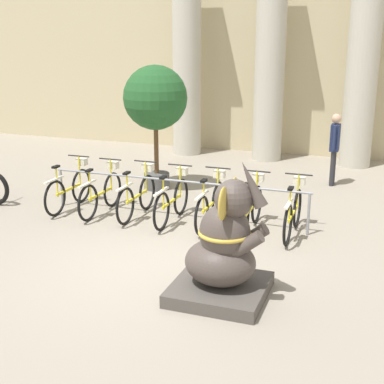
{
  "coord_description": "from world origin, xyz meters",
  "views": [
    {
      "loc": [
        3.04,
        -6.9,
        3.3
      ],
      "look_at": [
        0.34,
        0.53,
        1.0
      ],
      "focal_mm": 50.0,
      "sensor_mm": 36.0,
      "label": 1
    }
  ],
  "objects_px": {
    "bicycle_6": "(293,212)",
    "bicycle_3": "(172,200)",
    "potted_tree": "(155,101)",
    "bicycle_2": "(137,195)",
    "bicycle_5": "(251,208)",
    "elephant_statue": "(224,251)",
    "person_pedestrian": "(335,143)",
    "bicycle_4": "(211,204)",
    "bicycle_0": "(70,188)",
    "bicycle_1": "(101,192)"
  },
  "relations": [
    {
      "from": "bicycle_4",
      "to": "elephant_statue",
      "type": "distance_m",
      "value": 2.77
    },
    {
      "from": "bicycle_1",
      "to": "bicycle_3",
      "type": "xyz_separation_m",
      "value": [
        1.48,
        -0.0,
        0.0
      ]
    },
    {
      "from": "bicycle_2",
      "to": "person_pedestrian",
      "type": "relative_size",
      "value": 1.0
    },
    {
      "from": "bicycle_5",
      "to": "elephant_statue",
      "type": "bearing_deg",
      "value": -84.02
    },
    {
      "from": "person_pedestrian",
      "to": "potted_tree",
      "type": "height_order",
      "value": "potted_tree"
    },
    {
      "from": "bicycle_3",
      "to": "potted_tree",
      "type": "bearing_deg",
      "value": 120.75
    },
    {
      "from": "bicycle_4",
      "to": "bicycle_5",
      "type": "relative_size",
      "value": 1.0
    },
    {
      "from": "elephant_statue",
      "to": "potted_tree",
      "type": "xyz_separation_m",
      "value": [
        -2.92,
        4.51,
        1.33
      ]
    },
    {
      "from": "bicycle_0",
      "to": "elephant_statue",
      "type": "xyz_separation_m",
      "value": [
        3.96,
        -2.58,
        0.22
      ]
    },
    {
      "from": "bicycle_3",
      "to": "bicycle_6",
      "type": "height_order",
      "value": "same"
    },
    {
      "from": "bicycle_0",
      "to": "bicycle_1",
      "type": "distance_m",
      "value": 0.74
    },
    {
      "from": "bicycle_4",
      "to": "bicycle_1",
      "type": "bearing_deg",
      "value": -179.3
    },
    {
      "from": "bicycle_2",
      "to": "person_pedestrian",
      "type": "distance_m",
      "value": 4.87
    },
    {
      "from": "bicycle_1",
      "to": "person_pedestrian",
      "type": "xyz_separation_m",
      "value": [
        4.0,
        3.62,
        0.58
      ]
    },
    {
      "from": "bicycle_2",
      "to": "bicycle_6",
      "type": "xyz_separation_m",
      "value": [
        2.96,
        -0.01,
        0.0
      ]
    },
    {
      "from": "bicycle_3",
      "to": "bicycle_5",
      "type": "xyz_separation_m",
      "value": [
        1.48,
        0.02,
        0.0
      ]
    },
    {
      "from": "potted_tree",
      "to": "bicycle_3",
      "type": "bearing_deg",
      "value": -59.25
    },
    {
      "from": "elephant_statue",
      "to": "bicycle_5",
      "type": "bearing_deg",
      "value": 95.98
    },
    {
      "from": "bicycle_4",
      "to": "bicycle_5",
      "type": "bearing_deg",
      "value": -0.44
    },
    {
      "from": "bicycle_1",
      "to": "bicycle_6",
      "type": "distance_m",
      "value": 3.69
    },
    {
      "from": "bicycle_1",
      "to": "bicycle_3",
      "type": "height_order",
      "value": "same"
    },
    {
      "from": "person_pedestrian",
      "to": "bicycle_4",
      "type": "bearing_deg",
      "value": -116.38
    },
    {
      "from": "bicycle_2",
      "to": "bicycle_5",
      "type": "relative_size",
      "value": 1.0
    },
    {
      "from": "bicycle_2",
      "to": "bicycle_3",
      "type": "xyz_separation_m",
      "value": [
        0.74,
        -0.06,
        0.0
      ]
    },
    {
      "from": "bicycle_4",
      "to": "elephant_statue",
      "type": "relative_size",
      "value": 0.88
    },
    {
      "from": "bicycle_1",
      "to": "elephant_statue",
      "type": "distance_m",
      "value": 4.11
    },
    {
      "from": "bicycle_4",
      "to": "person_pedestrian",
      "type": "xyz_separation_m",
      "value": [
        1.78,
        3.59,
        0.58
      ]
    },
    {
      "from": "person_pedestrian",
      "to": "potted_tree",
      "type": "bearing_deg",
      "value": -155.78
    },
    {
      "from": "bicycle_2",
      "to": "bicycle_6",
      "type": "height_order",
      "value": "same"
    },
    {
      "from": "bicycle_5",
      "to": "bicycle_6",
      "type": "xyz_separation_m",
      "value": [
        0.74,
        0.03,
        0.0
      ]
    },
    {
      "from": "bicycle_3",
      "to": "bicycle_6",
      "type": "relative_size",
      "value": 1.0
    },
    {
      "from": "bicycle_5",
      "to": "potted_tree",
      "type": "xyz_separation_m",
      "value": [
        -2.65,
        1.94,
        1.55
      ]
    },
    {
      "from": "bicycle_3",
      "to": "elephant_statue",
      "type": "relative_size",
      "value": 0.88
    },
    {
      "from": "potted_tree",
      "to": "bicycle_5",
      "type": "bearing_deg",
      "value": -36.25
    },
    {
      "from": "bicycle_4",
      "to": "elephant_statue",
      "type": "xyz_separation_m",
      "value": [
        1.01,
        -2.57,
        0.22
      ]
    },
    {
      "from": "bicycle_3",
      "to": "bicycle_5",
      "type": "distance_m",
      "value": 1.48
    },
    {
      "from": "bicycle_0",
      "to": "bicycle_5",
      "type": "xyz_separation_m",
      "value": [
        3.69,
        -0.02,
        0.0
      ]
    },
    {
      "from": "bicycle_0",
      "to": "bicycle_2",
      "type": "xyz_separation_m",
      "value": [
        1.48,
        0.02,
        0.0
      ]
    },
    {
      "from": "bicycle_3",
      "to": "potted_tree",
      "type": "xyz_separation_m",
      "value": [
        -1.17,
        1.96,
        1.55
      ]
    },
    {
      "from": "bicycle_2",
      "to": "bicycle_3",
      "type": "relative_size",
      "value": 1.0
    },
    {
      "from": "bicycle_0",
      "to": "bicycle_4",
      "type": "relative_size",
      "value": 1.0
    },
    {
      "from": "bicycle_1",
      "to": "bicycle_3",
      "type": "distance_m",
      "value": 1.48
    },
    {
      "from": "potted_tree",
      "to": "person_pedestrian",
      "type": "bearing_deg",
      "value": 24.22
    },
    {
      "from": "bicycle_6",
      "to": "potted_tree",
      "type": "relative_size",
      "value": 0.6
    },
    {
      "from": "bicycle_0",
      "to": "bicycle_4",
      "type": "distance_m",
      "value": 2.96
    },
    {
      "from": "bicycle_5",
      "to": "bicycle_6",
      "type": "relative_size",
      "value": 1.0
    },
    {
      "from": "bicycle_6",
      "to": "bicycle_2",
      "type": "bearing_deg",
      "value": 179.85
    },
    {
      "from": "potted_tree",
      "to": "bicycle_2",
      "type": "bearing_deg",
      "value": -77.29
    },
    {
      "from": "elephant_statue",
      "to": "person_pedestrian",
      "type": "xyz_separation_m",
      "value": [
        0.77,
        6.17,
        0.35
      ]
    },
    {
      "from": "bicycle_6",
      "to": "bicycle_3",
      "type": "bearing_deg",
      "value": -178.68
    }
  ]
}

